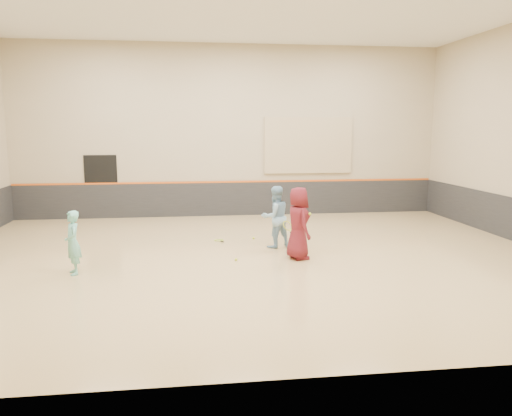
{
  "coord_description": "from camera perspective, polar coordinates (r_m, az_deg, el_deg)",
  "views": [
    {
      "loc": [
        -1.4,
        -11.73,
        3.11
      ],
      "look_at": [
        0.18,
        0.4,
        1.15
      ],
      "focal_mm": 35.0,
      "sensor_mm": 36.0,
      "label": 1
    }
  ],
  "objects": [
    {
      "name": "girl",
      "position": [
        11.38,
        -20.21,
        -3.74
      ],
      "size": [
        0.48,
        0.59,
        1.38
      ],
      "primitive_type": "imported",
      "rotation": [
        0.0,
        0.0,
        -1.22
      ],
      "color": "#78D0C2",
      "rests_on": "floor"
    },
    {
      "name": "doorway",
      "position": [
        18.09,
        -17.25,
        2.32
      ],
      "size": [
        1.1,
        0.05,
        2.2
      ],
      "primitive_type": "cube",
      "color": "black",
      "rests_on": "floor"
    },
    {
      "name": "room",
      "position": [
        12.03,
        -0.6,
        -1.9
      ],
      "size": [
        15.04,
        12.04,
        6.22
      ],
      "color": "tan",
      "rests_on": "ground"
    },
    {
      "name": "accent_stripe",
      "position": [
        17.84,
        -2.88,
        3.01
      ],
      "size": [
        14.9,
        0.03,
        0.06
      ],
      "primitive_type": "cube",
      "color": "#D85914",
      "rests_on": "wall_back"
    },
    {
      "name": "ball_beside_spare",
      "position": [
        14.14,
        -0.29,
        -3.45
      ],
      "size": [
        0.07,
        0.07,
        0.07
      ],
      "primitive_type": "sphere",
      "color": "#CAE234",
      "rests_on": "floor"
    },
    {
      "name": "instructor",
      "position": [
        13.07,
        2.21,
        -1.02
      ],
      "size": [
        0.96,
        0.85,
        1.63
      ],
      "primitive_type": "imported",
      "rotation": [
        0.0,
        0.0,
        3.5
      ],
      "color": "#86B2CF",
      "rests_on": "floor"
    },
    {
      "name": "ball_under_racket",
      "position": [
        11.89,
        -2.3,
        -5.9
      ],
      "size": [
        0.07,
        0.07,
        0.07
      ],
      "primitive_type": "sphere",
      "color": "#D9EE37",
      "rests_on": "floor"
    },
    {
      "name": "young_man",
      "position": [
        11.96,
        4.85,
        -1.74
      ],
      "size": [
        0.71,
        0.94,
        1.73
      ],
      "primitive_type": "imported",
      "rotation": [
        0.0,
        0.0,
        1.77
      ],
      "color": "maroon",
      "rests_on": "floor"
    },
    {
      "name": "acoustic_panel",
      "position": [
        18.18,
        5.99,
        7.13
      ],
      "size": [
        3.2,
        0.08,
        2.0
      ],
      "primitive_type": "cube",
      "color": "tan",
      "rests_on": "wall_back"
    },
    {
      "name": "held_racket",
      "position": [
        12.9,
        3.62,
        -2.03
      ],
      "size": [
        0.39,
        0.39,
        0.54
      ],
      "primitive_type": null,
      "color": "gold",
      "rests_on": "instructor"
    },
    {
      "name": "ball_in_hand",
      "position": [
        11.75,
        6.18,
        -0.67
      ],
      "size": [
        0.07,
        0.07,
        0.07
      ],
      "primitive_type": "sphere",
      "color": "#C7E735",
      "rests_on": "young_man"
    },
    {
      "name": "spare_racket",
      "position": [
        14.0,
        -4.28,
        -3.61
      ],
      "size": [
        0.6,
        0.6,
        0.07
      ],
      "primitive_type": null,
      "color": "#9AC62B",
      "rests_on": "floor"
    },
    {
      "name": "wainscot_back",
      "position": [
        17.93,
        -2.87,
        1.05
      ],
      "size": [
        14.9,
        0.04,
        1.2
      ],
      "primitive_type": "cube",
      "color": "#232326",
      "rests_on": "floor"
    }
  ]
}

